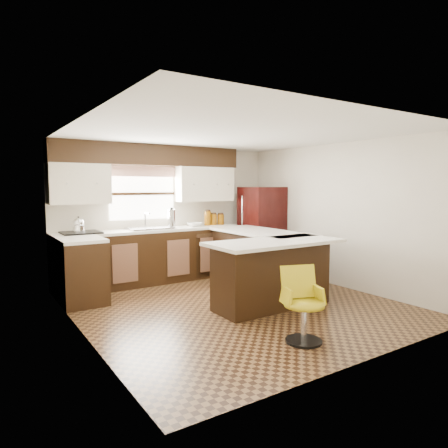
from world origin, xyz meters
TOP-DOWN VIEW (x-y plane):
  - floor at (0.00, 0.00)m, footprint 4.40×4.40m
  - ceiling at (0.00, 0.00)m, footprint 4.40×4.40m
  - wall_back at (0.00, 2.20)m, footprint 4.40×0.00m
  - wall_front at (0.00, -2.20)m, footprint 4.40×0.00m
  - wall_left at (-2.10, 0.00)m, footprint 0.00×4.40m
  - wall_right at (2.10, 0.00)m, footprint 0.00×4.40m
  - base_cab_back at (-0.45, 1.90)m, footprint 3.30×0.60m
  - base_cab_left at (-1.80, 1.25)m, footprint 0.60×0.70m
  - counter_back at (-0.45, 1.90)m, footprint 3.30×0.60m
  - counter_left at (-1.80, 1.25)m, footprint 0.60×0.70m
  - soffit at (-0.40, 2.03)m, footprint 3.40×0.35m
  - upper_cab_left at (-1.62, 2.03)m, footprint 0.94×0.35m
  - upper_cab_right at (0.68, 2.03)m, footprint 1.14×0.35m
  - window_pane at (-0.50, 2.18)m, footprint 1.20×0.02m
  - valance at (-0.50, 2.14)m, footprint 1.30×0.06m
  - sink at (-0.50, 1.88)m, footprint 0.75×0.45m
  - dishwasher at (0.55, 1.61)m, footprint 0.58×0.03m
  - cooktop at (-1.65, 1.88)m, footprint 0.58×0.50m
  - peninsula_long at (0.90, 0.62)m, footprint 0.60×1.95m
  - peninsula_return at (0.38, -0.35)m, footprint 1.65×0.60m
  - counter_pen_long at (0.95, 0.62)m, footprint 0.84×1.95m
  - counter_pen_return at (0.35, -0.44)m, footprint 1.89×0.84m
  - refrigerator at (1.72, 1.57)m, footprint 0.72×0.69m
  - bar_chair at (-0.16, -1.53)m, footprint 0.55×0.55m
  - kettle at (-1.68, 1.88)m, footprint 0.18×0.18m
  - percolator at (-0.07, 1.90)m, footprint 0.14×0.14m
  - mixing_bowl at (0.39, 1.90)m, footprint 0.30×0.30m
  - canister_large at (0.69, 1.92)m, footprint 0.12×0.12m
  - canister_med at (0.82, 1.92)m, footprint 0.12×0.12m
  - canister_small at (0.98, 1.92)m, footprint 0.13×0.13m

SIDE VIEW (x-z plane):
  - floor at x=0.00m, z-range 0.00..0.00m
  - bar_chair at x=-0.16m, z-range 0.00..0.81m
  - dishwasher at x=0.55m, z-range 0.04..0.82m
  - base_cab_back at x=-0.45m, z-range 0.00..0.90m
  - base_cab_left at x=-1.80m, z-range 0.00..0.90m
  - peninsula_long at x=0.90m, z-range 0.00..0.90m
  - peninsula_return at x=0.38m, z-range 0.00..0.90m
  - refrigerator at x=1.72m, z-range 0.00..1.67m
  - counter_back at x=-0.45m, z-range 0.90..0.94m
  - counter_left at x=-1.80m, z-range 0.90..0.94m
  - counter_pen_long at x=0.95m, z-range 0.90..0.94m
  - counter_pen_return at x=0.35m, z-range 0.90..0.94m
  - cooktop at x=-1.65m, z-range 0.94..0.97m
  - sink at x=-0.50m, z-range 0.95..0.98m
  - mixing_bowl at x=0.39m, z-range 0.95..1.01m
  - canister_small at x=0.98m, z-range 0.95..1.14m
  - canister_med at x=0.82m, z-range 0.95..1.15m
  - canister_large at x=0.69m, z-range 0.94..1.21m
  - kettle at x=-1.68m, z-range 0.97..1.21m
  - percolator at x=-0.07m, z-range 0.95..1.27m
  - wall_back at x=0.00m, z-range -1.00..3.40m
  - wall_front at x=0.00m, z-range -1.00..3.40m
  - wall_left at x=-2.10m, z-range -1.00..3.40m
  - wall_right at x=2.10m, z-range -1.00..3.40m
  - window_pane at x=-0.50m, z-range 1.10..2.00m
  - upper_cab_left at x=-1.62m, z-range 1.40..2.04m
  - upper_cab_right at x=0.68m, z-range 1.40..2.04m
  - valance at x=-0.50m, z-range 1.85..2.03m
  - soffit at x=-0.40m, z-range 2.04..2.40m
  - ceiling at x=0.00m, z-range 2.40..2.40m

